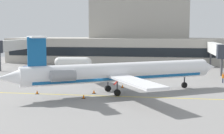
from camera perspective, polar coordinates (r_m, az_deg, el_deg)
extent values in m
cube|color=gray|center=(45.14, -2.89, -4.98)|extent=(120.00, 120.00, 0.10)
cube|color=yellow|center=(44.94, -2.95, -4.96)|extent=(108.00, 0.24, 0.01)
cube|color=red|center=(57.39, 0.92, -2.47)|extent=(0.30, 8.00, 0.01)
cube|color=#ADA89E|center=(91.66, 2.32, 2.94)|extent=(63.94, 15.14, 6.70)
cube|color=#9F9A91|center=(94.97, 4.78, 8.31)|extent=(27.18, 10.60, 10.77)
cube|color=black|center=(84.11, 1.71, 2.59)|extent=(61.39, 0.12, 2.31)
cube|color=silver|center=(82.37, -16.29, 3.69)|extent=(1.40, 17.78, 2.40)
cylinder|color=#4C4C51|center=(89.29, -14.21, 1.84)|extent=(0.44, 0.44, 4.14)
cylinder|color=#4C4C51|center=(75.37, -18.84, 0.89)|extent=(0.44, 0.44, 4.14)
cube|color=silver|center=(75.21, 17.51, 3.04)|extent=(1.40, 18.03, 2.40)
cube|color=#2D333D|center=(65.44, 18.78, 2.54)|extent=(2.40, 2.00, 2.64)
cylinder|color=#4C4C51|center=(82.85, 16.68, 1.25)|extent=(0.44, 0.44, 3.64)
cylinder|color=#4C4C51|center=(67.36, 18.45, 0.07)|extent=(0.44, 0.44, 3.64)
cylinder|color=white|center=(46.28, 1.67, -0.84)|extent=(25.13, 16.87, 2.61)
cube|color=#145999|center=(46.37, 1.66, -1.72)|extent=(22.62, 15.18, 0.47)
cone|color=white|center=(54.08, 16.18, -0.04)|extent=(3.78, 3.68, 2.56)
cone|color=white|center=(42.41, -17.32, -1.79)|extent=(4.05, 3.67, 2.22)
cube|color=white|center=(52.04, -2.47, -0.47)|extent=(8.09, 10.65, 0.28)
cube|color=white|center=(39.90, 4.15, -2.58)|extent=(8.09, 10.65, 0.28)
cylinder|color=gray|center=(45.36, -9.76, -0.82)|extent=(3.42, 2.86, 1.43)
cylinder|color=gray|center=(41.40, -8.49, -1.49)|extent=(3.42, 2.86, 1.43)
cube|color=#145999|center=(42.54, -12.88, 2.62)|extent=(2.12, 1.44, 3.67)
cube|color=white|center=(42.46, -12.95, 5.09)|extent=(3.74, 4.51, 0.20)
cylinder|color=#3F3F44|center=(51.75, 12.44, -2.13)|extent=(0.20, 0.20, 1.27)
cylinder|color=black|center=(51.88, 12.41, -3.07)|extent=(0.95, 0.77, 0.90)
cylinder|color=#3F3F44|center=(47.52, -0.72, -2.73)|extent=(0.20, 0.20, 1.27)
cylinder|color=black|center=(47.67, -0.72, -3.75)|extent=(0.95, 0.77, 0.90)
cylinder|color=#3F3F44|center=(44.44, 0.92, -3.37)|extent=(0.20, 0.20, 1.27)
cylinder|color=black|center=(44.59, 0.92, -4.46)|extent=(0.95, 0.77, 0.90)
cube|color=#19389E|center=(58.46, -3.44, -1.72)|extent=(3.22, 4.26, 0.52)
cube|color=navy|center=(57.27, -3.17, -0.96)|extent=(1.99, 2.07, 1.31)
cylinder|color=black|center=(57.38, -2.32, -2.13)|extent=(0.57, 0.75, 0.70)
cylinder|color=black|center=(56.97, -3.86, -2.20)|extent=(0.57, 0.75, 0.70)
cylinder|color=black|center=(60.03, -3.04, -1.76)|extent=(0.57, 0.75, 0.70)
cylinder|color=black|center=(59.65, -4.51, -1.82)|extent=(0.57, 0.75, 0.70)
cube|color=#1E4CB2|center=(74.91, -13.82, -0.08)|extent=(3.84, 2.44, 0.60)
cube|color=#1A4197|center=(74.71, -13.08, 0.64)|extent=(1.75, 1.67, 1.28)
cylinder|color=black|center=(75.54, -12.82, -0.23)|extent=(0.75, 0.47, 0.70)
cylinder|color=black|center=(74.10, -12.91, -0.36)|extent=(0.75, 0.47, 0.70)
cylinder|color=black|center=(75.80, -14.70, -0.26)|extent=(0.75, 0.47, 0.70)
cylinder|color=black|center=(74.36, -14.83, -0.39)|extent=(0.75, 0.47, 0.70)
cylinder|color=white|center=(76.17, -6.76, 0.83)|extent=(6.52, 2.85, 2.37)
sphere|color=white|center=(75.61, -4.40, 0.82)|extent=(2.32, 2.32, 2.32)
sphere|color=white|center=(76.86, -9.08, 0.85)|extent=(2.32, 2.32, 2.32)
cube|color=#59595B|center=(76.85, -8.11, -0.16)|extent=(0.60, 2.13, 0.35)
cube|color=#59595B|center=(75.82, -5.36, -0.21)|extent=(0.60, 2.13, 0.35)
cylinder|color=#191E33|center=(58.67, 18.64, -2.22)|extent=(0.18, 0.18, 0.80)
cylinder|color=#191E33|center=(58.47, 18.63, -2.25)|extent=(0.18, 0.18, 0.80)
cylinder|color=orange|center=(58.47, 18.66, -1.55)|extent=(0.34, 0.34, 0.61)
sphere|color=tan|center=(58.42, 18.67, -1.14)|extent=(0.24, 0.24, 0.24)
cylinder|color=orange|center=(58.64, 18.68, -1.16)|extent=(0.17, 0.40, 0.50)
cylinder|color=#F2590C|center=(58.62, 18.69, -0.94)|extent=(0.06, 0.06, 0.28)
cylinder|color=orange|center=(58.21, 18.66, -1.21)|extent=(0.17, 0.40, 0.50)
cylinder|color=#F2590C|center=(58.18, 18.67, -1.00)|extent=(0.06, 0.06, 0.28)
cone|color=orange|center=(47.12, -12.84, -4.25)|extent=(0.36, 0.36, 0.55)
cube|color=black|center=(47.17, -12.83, -4.55)|extent=(0.47, 0.47, 0.04)
cone|color=orange|center=(50.87, 1.84, -3.31)|extent=(0.36, 0.36, 0.55)
cube|color=black|center=(50.92, 1.84, -3.59)|extent=(0.47, 0.47, 0.04)
cone|color=orange|center=(43.13, -4.94, -5.09)|extent=(0.36, 0.36, 0.55)
cube|color=black|center=(43.18, -4.94, -5.42)|extent=(0.47, 0.47, 0.04)
cone|color=orange|center=(46.40, -3.15, -4.26)|extent=(0.36, 0.36, 0.55)
cube|color=black|center=(46.45, -3.15, -4.57)|extent=(0.47, 0.47, 0.04)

